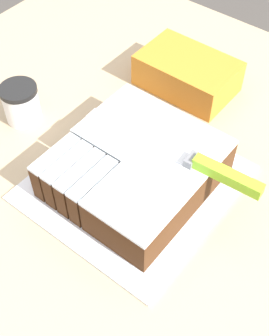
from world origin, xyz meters
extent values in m
plane|color=#4C4742|center=(0.00, 0.00, 0.00)|extent=(8.00, 8.00, 0.00)
cube|color=tan|center=(0.00, 0.00, 0.45)|extent=(1.40, 1.10, 0.89)
cube|color=silver|center=(-0.04, -0.07, 0.90)|extent=(0.35, 0.37, 0.01)
cube|color=#472814|center=(-0.04, -0.02, 0.94)|extent=(0.27, 0.17, 0.08)
cube|color=white|center=(-0.04, -0.02, 0.98)|extent=(0.27, 0.17, 0.01)
cube|color=#472814|center=(0.03, -0.16, 0.94)|extent=(0.14, 0.12, 0.08)
cube|color=white|center=(0.03, -0.16, 0.98)|extent=(0.14, 0.12, 0.01)
cube|color=#472814|center=(-0.15, -0.16, 0.94)|extent=(0.03, 0.11, 0.08)
cube|color=white|center=(-0.15, -0.16, 0.98)|extent=(0.03, 0.11, 0.01)
cube|color=#472814|center=(-0.12, -0.16, 0.94)|extent=(0.03, 0.11, 0.08)
cube|color=white|center=(-0.12, -0.16, 0.98)|extent=(0.03, 0.11, 0.01)
cube|color=#472814|center=(-0.09, -0.16, 0.94)|extent=(0.03, 0.11, 0.08)
cube|color=white|center=(-0.09, -0.16, 0.98)|extent=(0.03, 0.11, 0.01)
cube|color=#472814|center=(-0.06, -0.16, 0.94)|extent=(0.03, 0.11, 0.08)
cube|color=white|center=(-0.06, -0.16, 0.98)|extent=(0.03, 0.11, 0.01)
cube|color=silver|center=(-0.05, -0.04, 0.98)|extent=(0.23, 0.05, 0.00)
cube|color=slate|center=(0.06, -0.03, 0.99)|extent=(0.02, 0.03, 0.02)
cube|color=#8CCC26|center=(0.13, -0.02, 0.99)|extent=(0.13, 0.03, 0.02)
cylinder|color=white|center=(-0.34, -0.08, 0.93)|extent=(0.08, 0.08, 0.08)
cylinder|color=black|center=(-0.34, -0.08, 0.97)|extent=(0.08, 0.08, 0.01)
cube|color=orange|center=(-0.12, 0.23, 0.93)|extent=(0.22, 0.14, 0.08)
camera|label=1|loc=(0.31, -0.52, 1.62)|focal=50.00mm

